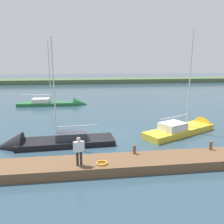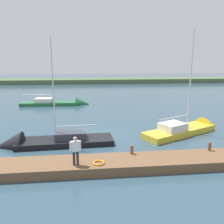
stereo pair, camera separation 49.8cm
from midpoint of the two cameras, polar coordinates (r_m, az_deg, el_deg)
The scene contains 10 objects.
ground_plane at distance 19.48m, azimuth -3.31°, elevation -6.22°, with size 200.00×200.00×0.00m, color #2D4756.
far_shoreline at distance 68.31m, azimuth -5.50°, elevation 7.28°, with size 180.00×8.00×2.40m, color #4C603D.
dock_pier at distance 13.84m, azimuth -1.99°, elevation -13.07°, with size 20.62×2.16×0.57m, color brown.
mooring_post_near at distance 14.58m, azimuth 5.98°, elevation -9.36°, with size 0.20×0.20×0.55m, color brown.
mooring_post_far at distance 16.41m, azimuth 24.04°, elevation -7.87°, with size 0.20×0.20×0.56m, color brown.
life_ring_buoy at distance 13.30m, azimuth -2.27°, elevation -12.59°, with size 0.66×0.66×0.10m, color orange.
sailboat_far_left at distance 34.18m, azimuth -12.12°, elevation 2.00°, with size 9.88×2.41×10.15m.
sailboat_behind_pier at distance 21.94m, azimuth 19.37°, elevation -4.21°, with size 8.60×5.63×9.84m.
sailboat_outer_mooring at distance 18.22m, azimuth -15.90°, elevation -7.62°, with size 8.87×2.57×8.96m.
person_on_dock at distance 12.91m, azimuth -8.03°, elevation -9.14°, with size 0.63×0.30×1.67m.
Camera 2 is at (0.64, 18.45, 6.28)m, focal length 36.54 mm.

